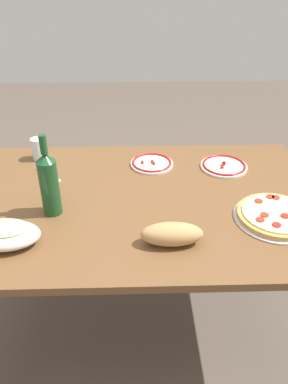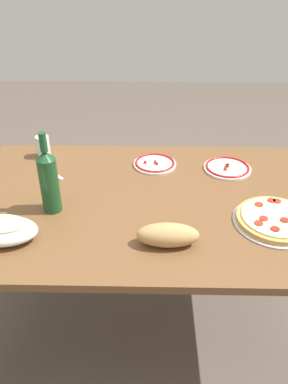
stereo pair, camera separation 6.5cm
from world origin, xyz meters
name	(u,v)px [view 2 (the right image)]	position (x,y,z in m)	size (l,w,h in m)	color
ground_plane	(144,321)	(0.00, 0.00, 0.00)	(8.00, 8.00, 0.00)	brown
dining_table	(144,220)	(0.00, 0.00, 0.63)	(1.43, 0.95, 0.74)	brown
pepperoni_pizza	(275,220)	(-0.48, 0.15, 0.75)	(0.30, 0.30, 0.03)	#B7B7BC
baked_pasta_dish	(2,230)	(0.47, 0.26, 0.78)	(0.24, 0.15, 0.08)	white
wine_bottle	(49,180)	(0.34, 0.08, 0.87)	(0.07, 0.07, 0.32)	#194723
water_glass	(43,147)	(0.48, -0.35, 0.79)	(0.06, 0.06, 0.10)	silver
side_plate_near	(227,168)	(-0.37, -0.24, 0.75)	(0.21, 0.21, 0.02)	white
side_plate_far	(155,163)	(-0.04, -0.28, 0.75)	(0.19, 0.19, 0.02)	white
bread_loaf	(168,235)	(-0.08, 0.28, 0.78)	(0.21, 0.09, 0.08)	tan
fork_right	(51,172)	(0.41, -0.20, 0.74)	(0.17, 0.02, 0.01)	#B7B7BC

